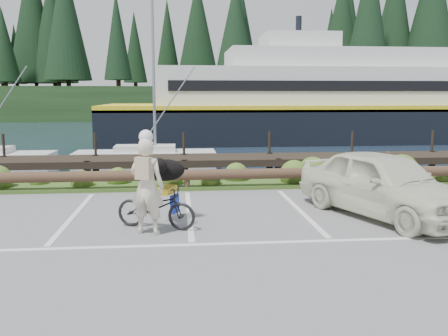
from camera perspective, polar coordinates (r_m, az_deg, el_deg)
The scene contains 8 objects.
ground at distance 9.11m, azimuth -3.94°, elevation -8.45°, with size 72.00×72.00×0.00m, color slate.
harbor_backdrop at distance 87.26m, azimuth -5.04°, elevation 6.96°, with size 170.00×160.00×30.00m.
vegetation_strip at distance 14.25m, azimuth -4.50°, elevation -1.95°, with size 34.00×1.60×0.10m, color #3D5B21.
log_rail at distance 13.57m, azimuth -4.45°, elevation -2.71°, with size 32.00×0.30×0.60m, color #443021, non-canonical shape.
bicycle at distance 9.75m, azimuth -8.19°, elevation -4.66°, with size 0.59×1.69×0.89m, color black.
cyclist at distance 9.30m, azimuth -9.23°, elevation -2.19°, with size 0.69×0.45×1.89m, color beige.
dog at distance 10.11m, azimuth -7.06°, elevation -0.26°, with size 0.81×0.39×0.47m, color black.
parked_car at distance 11.13m, azimuth 18.62°, elevation -1.80°, with size 1.75×4.35×1.48m, color beige.
Camera 1 is at (-0.20, -8.70, 2.69)m, focal length 38.00 mm.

